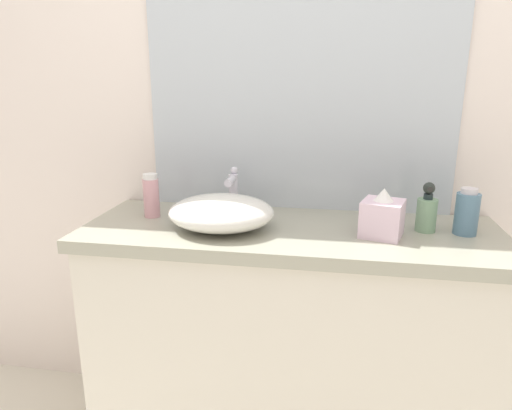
# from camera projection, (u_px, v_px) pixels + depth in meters

# --- Properties ---
(bathroom_wall_rear) EXTENTS (6.00, 0.06, 2.60)m
(bathroom_wall_rear) POSITION_uv_depth(u_px,v_px,m) (302.00, 99.00, 1.73)
(bathroom_wall_rear) COLOR silver
(bathroom_wall_rear) RESTS_ON ground
(vanity_counter) EXTENTS (1.41, 0.51, 0.89)m
(vanity_counter) POSITION_uv_depth(u_px,v_px,m) (288.00, 342.00, 1.68)
(vanity_counter) COLOR beige
(vanity_counter) RESTS_ON ground
(wall_mirror_panel) EXTENTS (1.14, 0.01, 1.14)m
(wall_mirror_panel) POSITION_uv_depth(u_px,v_px,m) (300.00, 55.00, 1.65)
(wall_mirror_panel) COLOR #B2BCC6
(wall_mirror_panel) RESTS_ON vanity_counter
(sink_basin) EXTENTS (0.36, 0.32, 0.11)m
(sink_basin) POSITION_uv_depth(u_px,v_px,m) (221.00, 212.00, 1.54)
(sink_basin) COLOR silver
(sink_basin) RESTS_ON vanity_counter
(faucet) EXTENTS (0.03, 0.12, 0.17)m
(faucet) POSITION_uv_depth(u_px,v_px,m) (233.00, 188.00, 1.70)
(faucet) COLOR silver
(faucet) RESTS_ON vanity_counter
(soap_dispenser) EXTENTS (0.07, 0.07, 0.17)m
(soap_dispenser) POSITION_uv_depth(u_px,v_px,m) (427.00, 212.00, 1.51)
(soap_dispenser) COLOR gray
(soap_dispenser) RESTS_ON vanity_counter
(lotion_bottle) EXTENTS (0.07, 0.07, 0.15)m
(lotion_bottle) POSITION_uv_depth(u_px,v_px,m) (467.00, 213.00, 1.48)
(lotion_bottle) COLOR slate
(lotion_bottle) RESTS_ON vanity_counter
(perfume_bottle) EXTENTS (0.06, 0.06, 0.16)m
(perfume_bottle) POSITION_uv_depth(u_px,v_px,m) (151.00, 196.00, 1.67)
(perfume_bottle) COLOR #D599A2
(perfume_bottle) RESTS_ON vanity_counter
(tissue_box) EXTENTS (0.15, 0.15, 0.16)m
(tissue_box) POSITION_uv_depth(u_px,v_px,m) (382.00, 216.00, 1.46)
(tissue_box) COLOR silver
(tissue_box) RESTS_ON vanity_counter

